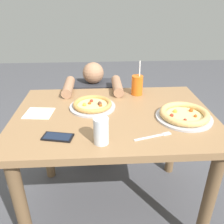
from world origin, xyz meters
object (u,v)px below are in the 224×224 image
object	(u,v)px
pizza_near	(184,115)
cell_phone	(58,137)
water_cup_clear	(101,130)
fork	(155,136)
diner_seated	(95,118)
drink_cup_colored	(137,85)
pizza_far	(92,105)

from	to	relation	value
pizza_near	cell_phone	size ratio (longest dim) A/B	1.96
water_cup_clear	fork	world-z (taller)	water_cup_clear
cell_phone	diner_seated	xyz separation A→B (m)	(0.17, 0.84, -0.35)
drink_cup_colored	cell_phone	world-z (taller)	drink_cup_colored
cell_phone	diner_seated	world-z (taller)	diner_seated
fork	diner_seated	bearing A→B (deg)	110.24
water_cup_clear	diner_seated	distance (m)	0.99
drink_cup_colored	diner_seated	world-z (taller)	drink_cup_colored
pizza_far	drink_cup_colored	bearing A→B (deg)	32.61
pizza_near	fork	size ratio (longest dim) A/B	1.60
water_cup_clear	pizza_far	bearing A→B (deg)	97.08
pizza_near	drink_cup_colored	bearing A→B (deg)	120.07
pizza_near	diner_seated	bearing A→B (deg)	127.76
water_cup_clear	fork	xyz separation A→B (m)	(0.27, 0.04, -0.07)
pizza_far	water_cup_clear	world-z (taller)	water_cup_clear
pizza_far	drink_cup_colored	distance (m)	0.37
pizza_near	fork	bearing A→B (deg)	-139.30
water_cup_clear	fork	bearing A→B (deg)	7.97
pizza_far	cell_phone	distance (m)	0.37
fork	pizza_near	bearing A→B (deg)	40.70
pizza_near	drink_cup_colored	world-z (taller)	drink_cup_colored
pizza_far	diner_seated	bearing A→B (deg)	90.01
water_cup_clear	cell_phone	size ratio (longest dim) A/B	0.81
drink_cup_colored	diner_seated	distance (m)	0.60
pizza_far	diner_seated	xyz separation A→B (m)	(-0.00, 0.50, -0.37)
pizza_near	cell_phone	bearing A→B (deg)	-166.92
water_cup_clear	diner_seated	xyz separation A→B (m)	(-0.05, 0.89, -0.42)
pizza_near	pizza_far	xyz separation A→B (m)	(-0.52, 0.17, -0.00)
pizza_near	pizza_far	size ratio (longest dim) A/B	1.12
pizza_far	cell_phone	xyz separation A→B (m)	(-0.17, -0.33, -0.01)
pizza_near	diner_seated	size ratio (longest dim) A/B	0.35
cell_phone	pizza_far	bearing A→B (deg)	63.22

